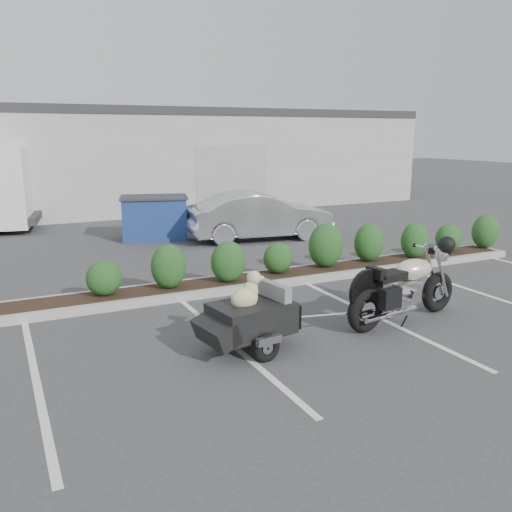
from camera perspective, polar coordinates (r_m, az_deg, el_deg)
name	(u,v)px	position (r m, az deg, el deg)	size (l,w,h in m)	color
ground	(299,318)	(9.24, 4.58, -6.49)	(90.00, 90.00, 0.00)	#38383A
planter_kerb	(288,276)	(11.52, 3.34, -2.16)	(12.00, 1.00, 0.15)	#9E9E93
building	(103,158)	(24.92, -15.83, 9.94)	(26.00, 10.00, 4.00)	#9EA099
motorcycle	(405,289)	(9.19, 15.41, -3.32)	(2.47, 0.97, 1.42)	black
pet_trailer	(250,317)	(7.74, -0.60, -6.45)	(2.00, 1.13, 1.18)	black
sedan	(260,216)	(15.80, 0.40, 4.25)	(1.47, 4.21, 1.39)	silver
dumpster	(155,217)	(16.17, -10.63, 4.03)	(2.19, 1.76, 1.26)	navy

